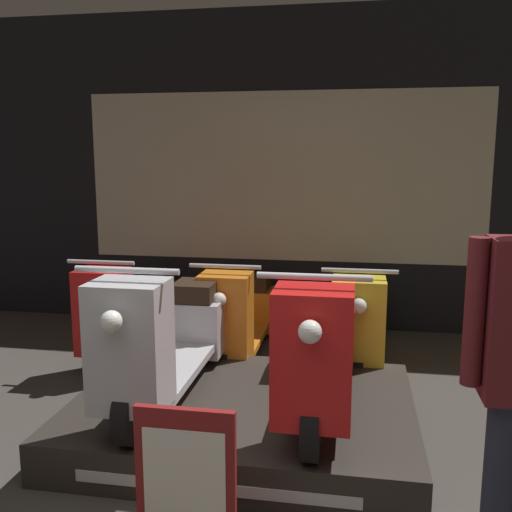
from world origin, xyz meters
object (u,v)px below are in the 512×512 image
object	(u,v)px
scooter_display_left	(167,339)
price_sign_board	(186,486)
scooter_backrow_2	(357,322)
scooter_backrow_0	(132,311)
scooter_backrow_1	(241,316)
scooter_display_right	(320,348)

from	to	relation	value
scooter_display_left	price_sign_board	size ratio (longest dim) A/B	2.40
scooter_backrow_2	scooter_backrow_0	bearing A→B (deg)	180.00
scooter_backrow_0	scooter_backrow_2	xyz separation A→B (m)	(2.01, 0.00, 0.00)
scooter_display_left	scooter_backrow_0	size ratio (longest dim) A/B	1.00
scooter_display_left	scooter_backrow_1	world-z (taller)	scooter_display_left
scooter_backrow_0	scooter_display_right	bearing A→B (deg)	-39.28
scooter_backrow_0	price_sign_board	world-z (taller)	scooter_backrow_0
scooter_display_right	scooter_backrow_1	distance (m)	1.67
scooter_backrow_0	scooter_backrow_2	size ratio (longest dim) A/B	1.00
scooter_display_right	scooter_backrow_1	xyz separation A→B (m)	(-0.78, 1.46, -0.25)
scooter_display_right	scooter_backrow_1	world-z (taller)	scooter_display_right
scooter_backrow_0	price_sign_board	distance (m)	2.89
scooter_backrow_2	scooter_display_right	bearing A→B (deg)	-99.04
scooter_display_right	scooter_backrow_2	distance (m)	1.50
scooter_backrow_0	price_sign_board	bearing A→B (deg)	-63.59
price_sign_board	scooter_backrow_1	bearing A→B (deg)	96.12
scooter_display_left	scooter_display_right	distance (m)	0.95
scooter_display_left	scooter_display_right	world-z (taller)	same
scooter_backrow_1	price_sign_board	world-z (taller)	scooter_backrow_1
scooter_display_left	scooter_backrow_2	bearing A→B (deg)	50.92
scooter_display_right	scooter_backrow_0	xyz separation A→B (m)	(-1.78, 1.46, -0.25)
scooter_display_right	price_sign_board	bearing A→B (deg)	-113.83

